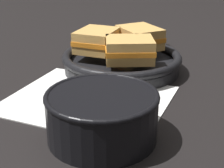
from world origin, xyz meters
TOP-DOWN VIEW (x-y plane):
  - ground_plane at (0.00, 0.00)m, footprint 4.00×4.00m
  - napkin at (-0.02, -0.00)m, footprint 0.30×0.26m
  - soup_bowl at (0.07, -0.10)m, footprint 0.16×0.16m
  - spoon at (0.03, -0.00)m, footprint 0.16×0.06m
  - skillet at (-0.03, 0.16)m, footprint 0.26×0.37m
  - sandwich_near_left at (-0.02, 0.22)m, footprint 0.12×0.12m
  - sandwich_near_right at (-0.09, 0.15)m, footprint 0.09×0.11m
  - sandwich_far_left at (0.01, 0.12)m, footprint 0.12×0.12m

SIDE VIEW (x-z plane):
  - ground_plane at x=0.00m, z-range 0.00..0.00m
  - napkin at x=-0.02m, z-range 0.00..0.00m
  - spoon at x=0.03m, z-range 0.00..0.01m
  - skillet at x=-0.03m, z-range 0.00..0.04m
  - soup_bowl at x=0.07m, z-range 0.00..0.08m
  - sandwich_near_left at x=-0.02m, z-range 0.04..0.09m
  - sandwich_near_right at x=-0.09m, z-range 0.04..0.09m
  - sandwich_far_left at x=0.01m, z-range 0.04..0.09m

